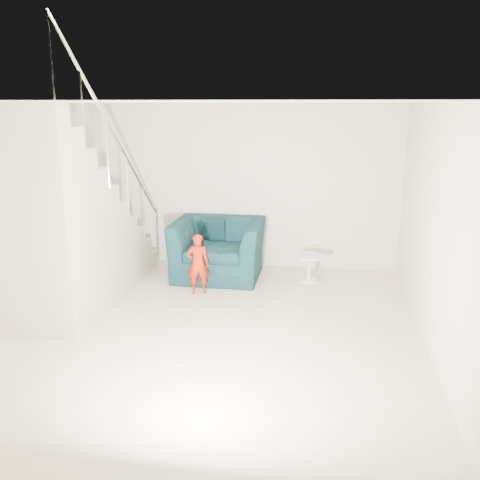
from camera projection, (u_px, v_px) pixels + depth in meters
name	position (u px, v px, depth m)	size (l,w,h in m)	color
floor	(211.00, 332.00, 6.16)	(5.50, 5.50, 0.00)	tan
ceiling	(208.00, 102.00, 5.46)	(5.50, 5.50, 0.00)	silver
back_wall	(247.00, 187.00, 8.43)	(5.00, 5.00, 0.00)	beige
front_wall	(111.00, 322.00, 3.19)	(5.00, 5.00, 0.00)	beige
left_wall	(11.00, 216.00, 6.22)	(5.50, 5.50, 0.00)	beige
right_wall	(438.00, 233.00, 5.41)	(5.50, 5.50, 0.00)	beige
armchair	(218.00, 249.00, 8.08)	(1.39, 1.21, 0.90)	black
toddler	(198.00, 264.00, 7.32)	(0.33, 0.21, 0.89)	#A21105
side_table	(309.00, 264.00, 7.87)	(0.43, 0.43, 0.43)	silver
staircase	(73.00, 238.00, 6.77)	(1.02, 3.03, 3.62)	#ADA089
cushion	(214.00, 229.00, 8.33)	(0.36, 0.10, 0.34)	black
throw	(182.00, 240.00, 8.14)	(0.05, 0.53, 0.59)	black
phone	(202.00, 243.00, 7.19)	(0.02, 0.05, 0.10)	black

